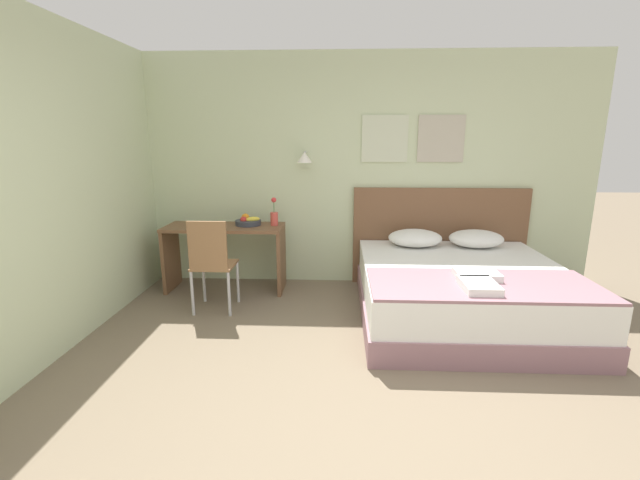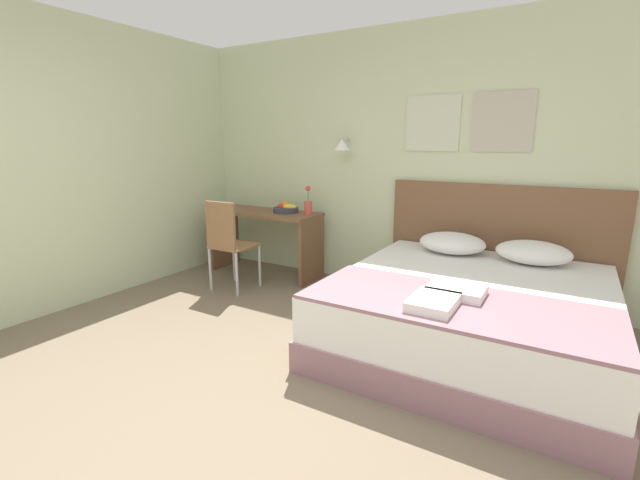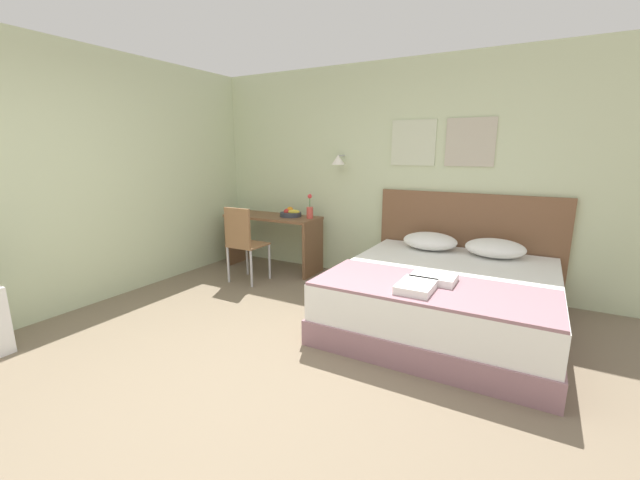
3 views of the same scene
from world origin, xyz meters
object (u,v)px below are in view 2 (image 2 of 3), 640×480
at_px(headboard, 496,246).
at_px(folded_towel_mid_bed, 434,302).
at_px(folded_towel_near_foot, 456,290).
at_px(pillow_left, 452,243).
at_px(fruit_bowl, 286,209).
at_px(desk, 265,230).
at_px(desk_chair, 227,239).
at_px(bed, 469,314).
at_px(throw_blanket, 452,304).
at_px(pillow_right, 533,252).
at_px(flower_vase, 308,205).

relative_size(headboard, folded_towel_mid_bed, 5.65).
height_order(folded_towel_near_foot, folded_towel_mid_bed, same).
bearing_deg(pillow_left, fruit_bowl, 178.93).
bearing_deg(folded_towel_mid_bed, desk, 149.23).
bearing_deg(desk, desk_chair, -86.31).
distance_m(headboard, folded_towel_near_foot, 1.48).
distance_m(headboard, desk, 2.50).
bearing_deg(headboard, pillow_left, -137.12).
height_order(pillow_left, folded_towel_near_foot, pillow_left).
height_order(headboard, desk, headboard).
bearing_deg(headboard, bed, -90.00).
bearing_deg(throw_blanket, fruit_bowl, 148.71).
distance_m(pillow_left, desk_chair, 2.21).
height_order(pillow_right, desk_chair, desk_chair).
bearing_deg(folded_towel_mid_bed, bed, 83.78).
distance_m(folded_towel_near_foot, flower_vase, 2.26).
distance_m(bed, folded_towel_mid_bed, 0.80).
relative_size(headboard, desk_chair, 2.13).
xyz_separation_m(headboard, folded_towel_near_foot, (-0.01, -1.48, 0.01)).
height_order(folded_towel_near_foot, desk_chair, desk_chair).
xyz_separation_m(bed, desk, (-2.47, 0.70, 0.27)).
relative_size(folded_towel_near_foot, desk, 0.27).
xyz_separation_m(pillow_right, folded_towel_mid_bed, (-0.41, -1.45, -0.04)).
xyz_separation_m(desk, desk_chair, (0.04, -0.68, 0.02)).
xyz_separation_m(folded_towel_near_foot, flower_vase, (-1.90, 1.20, 0.27)).
relative_size(bed, flower_vase, 6.38).
distance_m(pillow_left, throw_blanket, 1.35).
relative_size(pillow_left, folded_towel_near_foot, 1.68).
bearing_deg(headboard, folded_towel_mid_bed, -92.57).
bearing_deg(throw_blanket, folded_towel_near_foot, 94.94).
bearing_deg(pillow_right, fruit_bowl, 179.21).
xyz_separation_m(bed, pillow_left, (-0.33, 0.73, 0.36)).
bearing_deg(folded_towel_mid_bed, pillow_left, 100.00).
distance_m(headboard, flower_vase, 1.95).
height_order(pillow_left, folded_towel_mid_bed, pillow_left).
bearing_deg(flower_vase, bed, -21.66).
bearing_deg(bed, desk, 164.18).
bearing_deg(flower_vase, pillow_right, -0.86).
height_order(throw_blanket, fruit_bowl, fruit_bowl).
bearing_deg(fruit_bowl, desk_chair, -106.37).
relative_size(pillow_left, desk_chair, 0.62).
xyz_separation_m(pillow_left, desk, (-2.14, -0.03, -0.09)).
height_order(pillow_left, throw_blanket, pillow_left).
bearing_deg(flower_vase, desk_chair, -125.10).
distance_m(throw_blanket, desk, 2.79).
distance_m(folded_towel_near_foot, desk, 2.71).
relative_size(desk, desk_chair, 1.39).
bearing_deg(fruit_bowl, pillow_left, -1.07).
bearing_deg(fruit_bowl, desk, -166.94).
relative_size(folded_towel_near_foot, desk_chair, 0.37).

